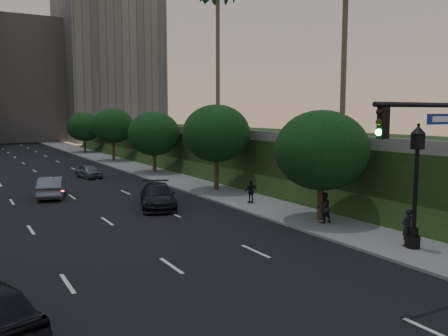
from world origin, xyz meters
TOP-DOWN VIEW (x-y plane):
  - ground at (0.00, 0.00)m, footprint 160.00×160.00m
  - road_surface at (0.00, 30.00)m, footprint 16.00×140.00m
  - sidewalk_right at (10.25, 30.00)m, footprint 4.50×140.00m
  - embankment at (22.00, 28.00)m, footprint 18.00×90.00m
  - parapet_wall at (13.50, 28.00)m, footprint 0.35×90.00m
  - office_block_mid at (6.00, 102.00)m, footprint 22.00×18.00m
  - office_block_right at (24.00, 96.00)m, footprint 20.00×22.00m
  - tree_right_a at (10.30, 8.00)m, footprint 5.20×5.20m
  - tree_right_b at (10.30, 20.00)m, footprint 5.20×5.20m
  - tree_right_c at (10.30, 33.00)m, footprint 5.20×5.20m
  - tree_right_d at (10.30, 47.00)m, footprint 5.20×5.20m
  - tree_right_e at (10.30, 62.00)m, footprint 5.20×5.20m
  - street_lamp at (10.08, 1.65)m, footprint 0.64×0.64m
  - sedan_mid_left at (-1.28, 23.59)m, footprint 2.76×4.91m
  - sedan_near_right at (3.95, 16.27)m, footprint 3.65×5.65m
  - sedan_far_right at (3.66, 32.85)m, footprint 2.10×3.95m
  - pedestrian_a at (10.10, 2.01)m, footprint 0.63×0.42m
  - pedestrian_b at (9.92, 7.26)m, footprint 0.85×0.69m
  - pedestrian_c at (9.66, 14.07)m, footprint 0.93×0.44m

SIDE VIEW (x-z plane):
  - ground at x=0.00m, z-range 0.00..0.00m
  - road_surface at x=0.00m, z-range 0.00..0.02m
  - sidewalk_right at x=10.25m, z-range 0.00..0.15m
  - sedan_far_right at x=3.66m, z-range 0.00..1.28m
  - sedan_near_right at x=3.95m, z-range 0.00..1.52m
  - sedan_mid_left at x=-1.28m, z-range 0.00..1.53m
  - pedestrian_c at x=9.66m, z-range 0.15..1.70m
  - pedestrian_b at x=9.92m, z-range 0.15..1.82m
  - pedestrian_a at x=10.10m, z-range 0.15..1.86m
  - embankment at x=22.00m, z-range 0.00..4.00m
  - street_lamp at x=10.08m, z-range -0.18..5.44m
  - tree_right_a at x=10.30m, z-range 0.90..7.14m
  - tree_right_c at x=10.30m, z-range 0.90..7.14m
  - tree_right_e at x=10.30m, z-range 0.90..7.14m
  - parapet_wall at x=13.50m, z-range 4.00..4.70m
  - tree_right_b at x=10.30m, z-range 1.15..7.88m
  - tree_right_d at x=10.30m, z-range 1.15..7.88m
  - office_block_mid at x=6.00m, z-range 0.00..26.00m
  - office_block_right at x=24.00m, z-range 0.00..36.00m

